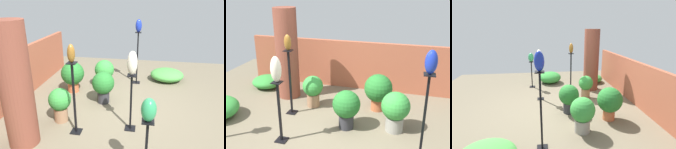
{
  "view_description": "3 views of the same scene",
  "coord_description": "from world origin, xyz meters",
  "views": [
    {
      "loc": [
        -4.24,
        -0.59,
        2.48
      ],
      "look_at": [
        0.01,
        0.15,
        0.85
      ],
      "focal_mm": 35.0,
      "sensor_mm": 36.0,
      "label": 1
    },
    {
      "loc": [
        1.42,
        -3.85,
        2.68
      ],
      "look_at": [
        0.25,
        0.2,
        1.15
      ],
      "focal_mm": 42.0,
      "sensor_mm": 36.0,
      "label": 2
    },
    {
      "loc": [
        4.48,
        -0.24,
        2.17
      ],
      "look_at": [
        0.26,
        0.3,
        1.02
      ],
      "focal_mm": 28.0,
      "sensor_mm": 36.0,
      "label": 3
    }
  ],
  "objects": [
    {
      "name": "ground_plane",
      "position": [
        0.0,
        0.0,
        0.0
      ],
      "size": [
        8.0,
        8.0,
        0.0
      ],
      "primitive_type": "plane",
      "color": "#6B604C"
    },
    {
      "name": "brick_wall_back",
      "position": [
        0.0,
        2.43,
        0.61
      ],
      "size": [
        5.6,
        0.12,
        1.23
      ],
      "primitive_type": "cube",
      "color": "#9E5138",
      "rests_on": "ground"
    },
    {
      "name": "brick_pillar",
      "position": [
        -1.35,
        1.47,
        1.06
      ],
      "size": [
        0.52,
        0.52,
        2.12
      ],
      "primitive_type": "cylinder",
      "color": "brown",
      "rests_on": "ground"
    },
    {
      "name": "pedestal_ivory",
      "position": [
        -0.64,
        -0.32,
        0.51
      ],
      "size": [
        0.2,
        0.2,
        1.11
      ],
      "color": "black",
      "rests_on": "ground"
    },
    {
      "name": "pedestal_cobalt",
      "position": [
        1.69,
        -0.29,
        0.68
      ],
      "size": [
        0.2,
        0.2,
        1.47
      ],
      "color": "black",
      "rests_on": "ground"
    },
    {
      "name": "pedestal_bronze",
      "position": [
        -0.91,
        0.67,
        0.63
      ],
      "size": [
        0.2,
        0.2,
        1.38
      ],
      "color": "black",
      "rests_on": "ground"
    },
    {
      "name": "art_vase_ivory",
      "position": [
        -0.64,
        -0.32,
        1.33
      ],
      "size": [
        0.17,
        0.18,
        0.43
      ],
      "primitive_type": "ellipsoid",
      "color": "beige",
      "rests_on": "pedestal_ivory"
    },
    {
      "name": "art_vase_cobalt",
      "position": [
        1.69,
        -0.29,
        1.64
      ],
      "size": [
        0.17,
        0.17,
        0.34
      ],
      "primitive_type": "ellipsoid",
      "color": "#192D9E",
      "rests_on": "pedestal_cobalt"
    },
    {
      "name": "art_vase_bronze",
      "position": [
        -0.91,
        0.67,
        1.53
      ],
      "size": [
        0.14,
        0.13,
        0.31
      ],
      "primitive_type": "ellipsoid",
      "color": "brown",
      "rests_on": "pedestal_bronze"
    },
    {
      "name": "potted_plant_mid_left",
      "position": [
        0.35,
        0.41,
        0.45
      ],
      "size": [
        0.53,
        0.53,
        0.76
      ],
      "color": "#2D2D33",
      "rests_on": "ground"
    },
    {
      "name": "potted_plant_mid_right",
      "position": [
        -0.59,
        1.1,
        0.42
      ],
      "size": [
        0.45,
        0.45,
        0.71
      ],
      "color": "#936B4C",
      "rests_on": "ground"
    },
    {
      "name": "potted_plant_near_pillar",
      "position": [
        0.82,
        1.32,
        0.47
      ],
      "size": [
        0.6,
        0.6,
        0.81
      ],
      "color": "#B25B38",
      "rests_on": "ground"
    },
    {
      "name": "potted_plant_front_left",
      "position": [
        1.24,
        0.57,
        0.45
      ],
      "size": [
        0.53,
        0.53,
        0.77
      ],
      "color": "gray",
      "rests_on": "ground"
    },
    {
      "name": "foliage_bed_west",
      "position": [
        -2.16,
        1.79,
        0.16
      ],
      "size": [
        0.77,
        0.74,
        0.32
      ],
      "primitive_type": "ellipsoid",
      "color": "#338C38",
      "rests_on": "ground"
    }
  ]
}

